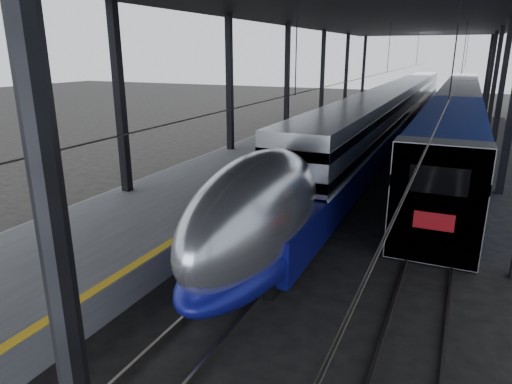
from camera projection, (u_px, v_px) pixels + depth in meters
The scene contains 7 objects.
ground at pixel (174, 287), 14.00m from camera, with size 160.00×160.00×0.00m, color black.
platform at pixel (291, 145), 32.65m from camera, with size 6.00×80.00×1.00m, color #4C4C4F.
yellow_strip at pixel (330, 142), 31.40m from camera, with size 0.30×80.00×0.01m, color gold.
rails at pixel (407, 162), 29.62m from camera, with size 6.52×80.00×0.16m.
canopy at pixel (377, 14), 27.99m from camera, with size 18.00×75.00×9.47m.
tgv_train at pixel (392, 114), 38.09m from camera, with size 2.90×65.20×4.16m.
second_train at pixel (458, 111), 38.47m from camera, with size 3.02×56.05×4.15m.
Camera 1 is at (7.44, -10.37, 6.90)m, focal length 32.00 mm.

